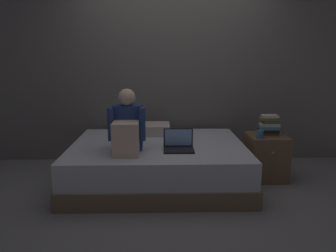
{
  "coord_description": "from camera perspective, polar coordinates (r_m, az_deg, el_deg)",
  "views": [
    {
      "loc": [
        -0.16,
        -3.14,
        1.45
      ],
      "look_at": [
        -0.09,
        0.1,
        0.72
      ],
      "focal_mm": 33.1,
      "sensor_mm": 36.0,
      "label": 1
    }
  ],
  "objects": [
    {
      "name": "mug",
      "position": [
        3.7,
        16.58,
        -1.44
      ],
      "size": [
        0.08,
        0.08,
        0.09
      ],
      "primitive_type": "cylinder",
      "color": "teal",
      "rests_on": "nightstand"
    },
    {
      "name": "nightstand",
      "position": [
        3.93,
        17.57,
        -5.44
      ],
      "size": [
        0.44,
        0.46,
        0.54
      ],
      "color": "brown",
      "rests_on": "ground_plane"
    },
    {
      "name": "person_sitting",
      "position": [
        3.25,
        -7.54,
        -0.38
      ],
      "size": [
        0.39,
        0.44,
        0.66
      ],
      "color": "navy",
      "rests_on": "bed"
    },
    {
      "name": "laptop",
      "position": [
        3.32,
        1.95,
        -3.47
      ],
      "size": [
        0.32,
        0.23,
        0.22
      ],
      "color": "black",
      "rests_on": "bed"
    },
    {
      "name": "pillow",
      "position": [
        4.0,
        -3.74,
        -0.56
      ],
      "size": [
        0.56,
        0.36,
        0.13
      ],
      "primitive_type": "cube",
      "color": "beige",
      "rests_on": "bed"
    },
    {
      "name": "ground_plane",
      "position": [
        3.46,
        1.54,
        -12.1
      ],
      "size": [
        8.0,
        8.0,
        0.0
      ],
      "primitive_type": "plane",
      "color": "gray"
    },
    {
      "name": "wall_back",
      "position": [
        4.34,
        0.85,
        11.34
      ],
      "size": [
        5.6,
        0.1,
        2.7
      ],
      "primitive_type": "cube",
      "color": "slate",
      "rests_on": "ground_plane"
    },
    {
      "name": "book_stack",
      "position": [
        3.87,
        18.1,
        0.11
      ],
      "size": [
        0.23,
        0.16,
        0.24
      ],
      "color": "brown",
      "rests_on": "nightstand"
    },
    {
      "name": "bed",
      "position": [
        3.65,
        -1.84,
        -6.82
      ],
      "size": [
        2.0,
        1.5,
        0.47
      ],
      "color": "#7A6047",
      "rests_on": "ground_plane"
    }
  ]
}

